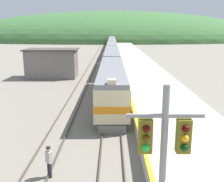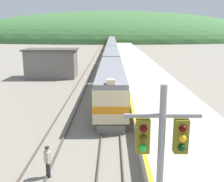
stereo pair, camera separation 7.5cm
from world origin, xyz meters
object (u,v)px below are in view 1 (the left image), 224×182
carriage_third (111,50)px  carriage_fifth (111,41)px  signal_mast_main (162,161)px  carriage_fourth (111,44)px  express_train_lead_car (111,83)px  carriage_second (111,59)px  track_worker (48,160)px

carriage_third → carriage_fifth: (0.00, 45.65, 0.00)m
signal_mast_main → carriage_fourth: bearing=91.0°
express_train_lead_car → signal_mast_main: (1.51, -21.14, 2.10)m
carriage_fifth → signal_mast_main: bearing=-89.2°
carriage_second → signal_mast_main: signal_mast_main is taller
express_train_lead_car → signal_mast_main: signal_mast_main is taller
carriage_second → track_worker: bearing=-95.3°
express_train_lead_car → track_worker: express_train_lead_car is taller
carriage_fourth → carriage_fifth: bearing=90.0°
track_worker → express_train_lead_car: bearing=77.3°
express_train_lead_car → carriage_fifth: express_train_lead_car is taller
carriage_third → signal_mast_main: size_ratio=3.36×
carriage_third → track_worker: bearing=-93.3°
signal_mast_main → track_worker: bearing=129.6°
carriage_fourth → signal_mast_main: size_ratio=3.36×
carriage_third → signal_mast_main: signal_mast_main is taller
carriage_third → signal_mast_main: 65.70m
carriage_fourth → track_worker: carriage_fourth is taller
carriage_fourth → carriage_third: bearing=-90.0°
track_worker → carriage_third: bearing=86.7°
carriage_fourth → track_worker: size_ratio=12.14×
carriage_fourth → track_worker: bearing=-92.4°
express_train_lead_car → track_worker: 15.59m
carriage_second → carriage_third: (0.00, 22.83, 0.00)m
carriage_third → carriage_second: bearing=-90.0°
carriage_second → carriage_third: same height
express_train_lead_car → carriage_fourth: size_ratio=0.87×
carriage_fifth → carriage_third: bearing=-90.0°
signal_mast_main → track_worker: 8.40m
express_train_lead_car → track_worker: bearing=-102.7°
express_train_lead_car → carriage_second: (0.00, 21.67, -0.01)m
express_train_lead_car → carriage_third: 44.50m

